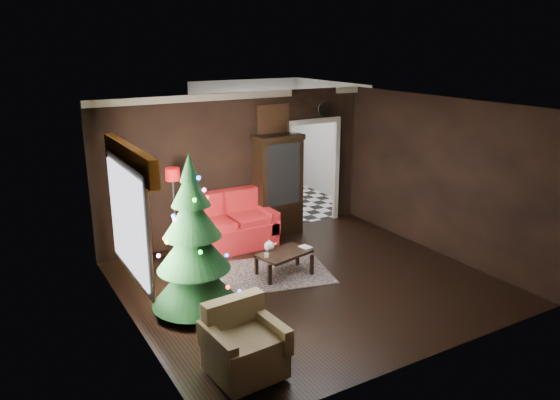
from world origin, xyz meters
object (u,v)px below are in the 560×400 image
coffee_table (284,263)px  wall_clock (325,109)px  armchair (245,341)px  christmas_tree (193,242)px  teapot (269,246)px  loveseat (230,222)px  floor_lamp (175,213)px  kitchen_table (271,194)px  curio_cabinet (278,187)px

coffee_table → wall_clock: size_ratio=2.69×
armchair → coffee_table: armchair is taller
christmas_tree → teapot: bearing=21.6°
loveseat → armchair: 4.09m
armchair → wall_clock: wall_clock is taller
loveseat → christmas_tree: christmas_tree is taller
floor_lamp → armchair: size_ratio=1.98×
wall_clock → kitchen_table: wall_clock is taller
floor_lamp → teapot: (1.09, -1.41, -0.34)m
loveseat → armchair: (-1.59, -3.77, -0.04)m
loveseat → coffee_table: 1.63m
wall_clock → coffee_table: bearing=-136.9°
armchair → teapot: size_ratio=4.30×
coffee_table → loveseat: bearing=98.0°
curio_cabinet → floor_lamp: curio_cabinet is taller
armchair → kitchen_table: 6.39m
christmas_tree → wall_clock: size_ratio=7.31×
curio_cabinet → teapot: curio_cabinet is taller
curio_cabinet → coffee_table: curio_cabinet is taller
christmas_tree → armchair: bearing=-93.1°
teapot → wall_clock: 3.49m
coffee_table → curio_cabinet: bearing=62.8°
floor_lamp → armchair: floor_lamp is taller
armchair → teapot: bearing=51.0°
christmas_tree → coffee_table: bearing=14.1°
loveseat → christmas_tree: bearing=-126.5°
teapot → floor_lamp: bearing=127.6°
coffee_table → teapot: bearing=136.7°
christmas_tree → armchair: 1.85m
christmas_tree → curio_cabinet: bearing=40.3°
curio_cabinet → kitchen_table: curio_cabinet is taller
armchair → wall_clock: size_ratio=2.56×
armchair → wall_clock: 6.05m
floor_lamp → kitchen_table: 3.33m
armchair → wall_clock: bearing=42.3°
loveseat → kitchen_table: (1.80, 1.65, -0.12)m
floor_lamp → kitchen_table: bearing=30.1°
wall_clock → kitchen_table: (-0.55, 1.25, -2.00)m
armchair → kitchen_table: (3.39, 5.42, -0.09)m
curio_cabinet → loveseat: bearing=-169.2°
curio_cabinet → teapot: size_ratio=9.98×
loveseat → kitchen_table: size_ratio=2.27×
coffee_table → floor_lamp: bearing=128.8°
curio_cabinet → christmas_tree: christmas_tree is taller
curio_cabinet → armchair: size_ratio=2.32×
floor_lamp → wall_clock: 3.76m
loveseat → floor_lamp: bearing=-179.8°
curio_cabinet → kitchen_table: size_ratio=2.53×
floor_lamp → wall_clock: (3.40, 0.40, 1.55)m
armchair → teapot: 2.86m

